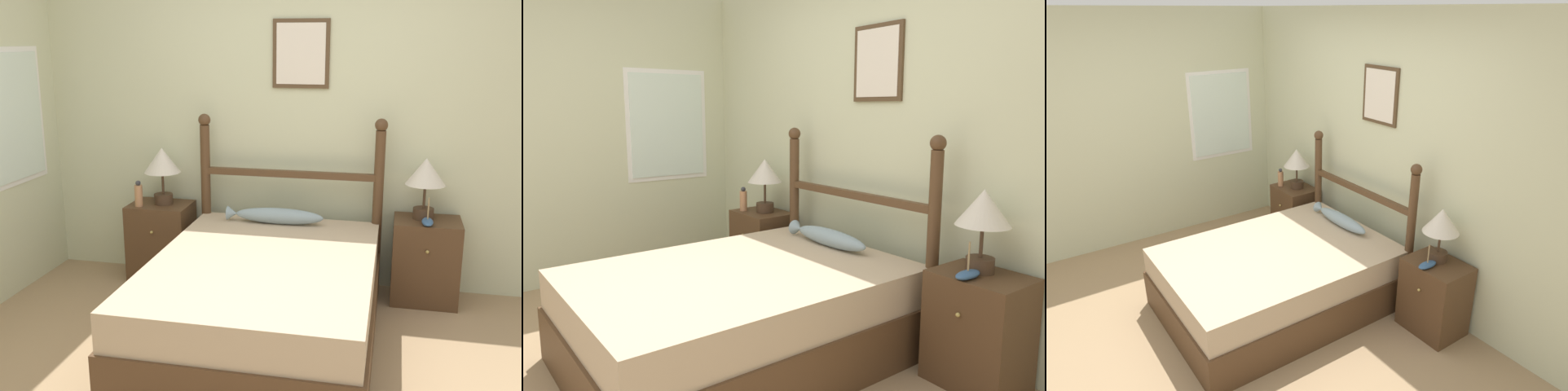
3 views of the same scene
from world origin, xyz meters
TOP-DOWN VIEW (x-y plane):
  - wall_back at (-0.00, 1.73)m, footprint 6.40×0.08m
  - bed at (-0.07, 0.60)m, footprint 1.42×1.96m
  - headboard at (-0.07, 1.54)m, footprint 1.44×0.10m
  - nightstand_left at (-1.11, 1.48)m, footprint 0.48×0.40m
  - nightstand_right at (0.96, 1.48)m, footprint 0.48×0.40m
  - table_lamp_left at (-1.09, 1.49)m, footprint 0.29×0.29m
  - table_lamp_right at (0.93, 1.51)m, footprint 0.29×0.29m
  - bottle at (-1.25, 1.38)m, footprint 0.06×0.06m
  - model_boat at (0.96, 1.36)m, footprint 0.08×0.18m
  - fish_pillow at (-0.15, 1.37)m, footprint 0.73×0.13m

SIDE VIEW (x-z plane):
  - bed at x=-0.07m, z-range 0.00..0.56m
  - nightstand_left at x=-1.11m, z-range 0.00..0.63m
  - nightstand_right at x=0.96m, z-range 0.00..0.63m
  - fish_pillow at x=-0.15m, z-range 0.56..0.68m
  - model_boat at x=0.96m, z-range 0.55..0.75m
  - bottle at x=-1.25m, z-range 0.62..0.83m
  - headboard at x=-0.07m, z-range 0.07..1.42m
  - table_lamp_left at x=-1.09m, z-range 0.73..1.18m
  - table_lamp_right at x=0.93m, z-range 0.73..1.18m
  - wall_back at x=0.00m, z-range 0.00..2.55m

